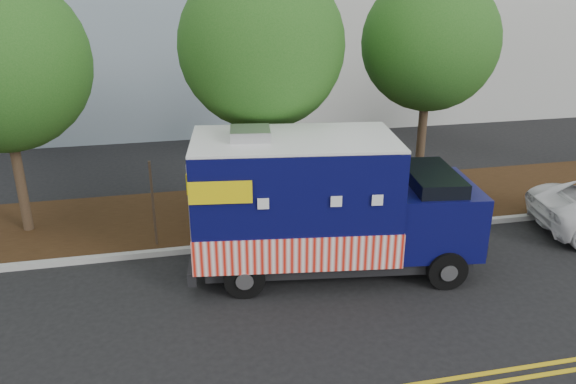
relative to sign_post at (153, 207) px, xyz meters
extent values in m
plane|color=black|center=(2.39, -1.75, -1.20)|extent=(120.00, 120.00, 0.00)
cube|color=#9E9E99|center=(2.39, -0.35, -1.12)|extent=(120.00, 0.18, 0.15)
cube|color=black|center=(2.39, 1.75, -1.12)|extent=(120.00, 4.00, 0.15)
cylinder|color=#38281C|center=(-3.41, 1.70, 0.56)|extent=(0.26, 0.26, 3.52)
cylinder|color=#38281C|center=(3.01, 1.08, 0.73)|extent=(0.26, 0.26, 3.86)
sphere|color=#1E5518|center=(3.01, 1.08, 3.73)|extent=(4.26, 4.26, 4.26)
cylinder|color=#38281C|center=(7.83, 1.46, 0.76)|extent=(0.26, 0.26, 3.91)
sphere|color=#1E5518|center=(7.83, 1.46, 3.67)|extent=(3.83, 3.83, 3.83)
cube|color=#473828|center=(0.00, 0.00, 0.00)|extent=(0.06, 0.06, 2.40)
cube|color=black|center=(4.18, -1.91, -0.75)|extent=(6.25, 2.83, 0.30)
cube|color=#090A42|center=(3.22, -1.78, 0.74)|extent=(4.82, 3.06, 2.59)
cube|color=red|center=(3.22, -1.78, -0.18)|extent=(4.87, 3.13, 0.81)
cube|color=white|center=(3.22, -1.78, 2.06)|extent=(4.82, 3.06, 0.06)
cube|color=#B7B7BA|center=(2.26, -1.65, 2.20)|extent=(0.97, 0.97, 0.24)
cube|color=#090A42|center=(6.42, -2.21, 0.15)|extent=(2.23, 2.55, 1.51)
cube|color=black|center=(6.37, -2.20, 0.87)|extent=(1.35, 2.23, 0.70)
cube|color=black|center=(7.41, -2.34, -0.36)|extent=(0.37, 2.15, 0.32)
cube|color=black|center=(0.92, -1.47, -0.71)|extent=(0.51, 2.43, 0.30)
cube|color=#B7B7BA|center=(0.95, -1.47, 0.79)|extent=(0.30, 1.93, 2.05)
cube|color=#B7B7BA|center=(3.71, -0.55, 0.79)|extent=(1.93, 0.30, 1.19)
cube|color=yellow|center=(1.44, -2.83, 1.33)|extent=(1.28, 0.19, 0.49)
cube|color=yellow|center=(1.79, -0.29, 1.33)|extent=(1.28, 0.19, 0.49)
cylinder|color=black|center=(6.38, -3.31, -0.75)|extent=(0.94, 0.42, 0.91)
cylinder|color=black|center=(6.68, -1.13, -0.75)|extent=(0.94, 0.42, 0.91)
cylinder|color=black|center=(1.90, -2.71, -0.75)|extent=(0.94, 0.42, 0.91)
cylinder|color=black|center=(2.19, -0.53, -0.75)|extent=(0.94, 0.42, 0.91)
camera|label=1|loc=(0.54, -13.39, 5.44)|focal=35.00mm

